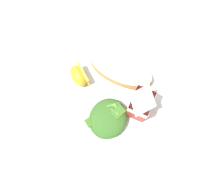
% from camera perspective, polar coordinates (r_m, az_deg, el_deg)
% --- Properties ---
extents(ground, '(3.00, 3.00, 0.00)m').
position_cam_1_polar(ground, '(0.54, 0.00, -0.79)').
color(ground, beige).
extents(white_plate, '(0.28, 0.28, 0.02)m').
position_cam_1_polar(white_plate, '(0.53, 0.00, -0.56)').
color(white_plate, silver).
rests_on(white_plate, ground).
extents(cheesy_pizza_bread, '(0.08, 0.17, 0.04)m').
position_cam_1_polar(cheesy_pizza_bread, '(0.53, 2.68, 5.87)').
color(cheesy_pizza_bread, '#A87038').
rests_on(cheesy_pizza_bread, white_plate).
extents(green_salad_pile, '(0.10, 0.09, 0.04)m').
position_cam_1_polar(green_salad_pile, '(0.49, -1.14, -7.63)').
color(green_salad_pile, '#336023').
rests_on(green_salad_pile, white_plate).
extents(milk_carton, '(0.06, 0.04, 0.11)m').
position_cam_1_polar(milk_carton, '(0.46, 8.05, -3.47)').
color(milk_carton, '#B7332D').
rests_on(milk_carton, white_plate).
extents(orange_wedge_front, '(0.07, 0.07, 0.04)m').
position_cam_1_polar(orange_wedge_front, '(0.52, -9.37, 4.09)').
color(orange_wedge_front, orange).
rests_on(orange_wedge_front, white_plate).
extents(metal_fork, '(0.12, 0.17, 0.01)m').
position_cam_1_polar(metal_fork, '(0.53, -11.96, -21.39)').
color(metal_fork, silver).
rests_on(metal_fork, ground).
extents(drinking_clear_cup, '(0.07, 0.07, 0.09)m').
position_cam_1_polar(drinking_clear_cup, '(0.55, 25.94, 0.77)').
color(drinking_clear_cup, silver).
rests_on(drinking_clear_cup, ground).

